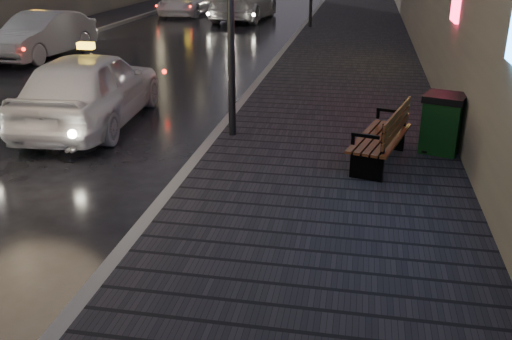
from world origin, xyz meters
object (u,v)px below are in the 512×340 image
at_px(taxi_near, 90,88).
at_px(taxi_mid, 244,3).
at_px(taxi_far, 187,3).
at_px(bench, 385,136).
at_px(trash_bin, 443,123).
at_px(car_left_mid, 42,35).

xyz_separation_m(taxi_near, taxi_mid, (-0.47, 18.41, 0.04)).
xyz_separation_m(taxi_near, taxi_far, (-3.98, 19.97, -0.17)).
height_order(bench, taxi_mid, taxi_mid).
xyz_separation_m(bench, taxi_mid, (-6.62, 20.08, 0.21)).
relative_size(trash_bin, taxi_mid, 0.18).
distance_m(bench, car_left_mid, 14.33).
distance_m(trash_bin, taxi_mid, 20.70).
bearing_deg(taxi_far, taxi_near, -76.18).
distance_m(bench, taxi_mid, 21.14).
xyz_separation_m(trash_bin, car_left_mid, (-12.39, 7.89, 0.07)).
height_order(bench, taxi_far, taxi_far).
height_order(taxi_mid, taxi_far, taxi_mid).
distance_m(taxi_mid, taxi_far, 3.85).
distance_m(trash_bin, taxi_near, 7.23).
height_order(bench, taxi_near, taxi_near).
distance_m(taxi_near, car_left_mid, 8.78).
distance_m(car_left_mid, taxi_far, 12.96).
height_order(bench, car_left_mid, car_left_mid).
xyz_separation_m(bench, trash_bin, (1.04, 0.85, 0.04)).
height_order(taxi_near, car_left_mid, taxi_near).
bearing_deg(taxi_near, bench, 160.55).
height_order(car_left_mid, taxi_mid, taxi_mid).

